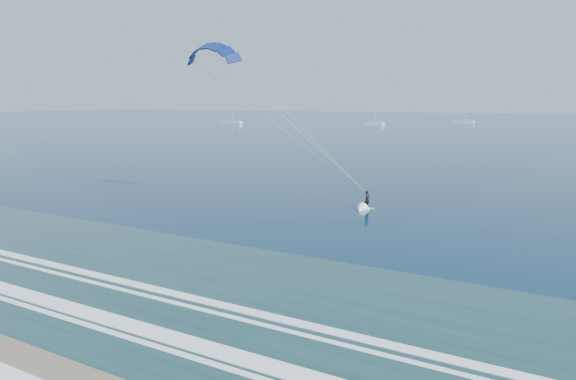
% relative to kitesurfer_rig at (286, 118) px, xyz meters
% --- Properties ---
extents(kitesurfer_rig, '(19.61, 6.99, 16.88)m').
position_rel_kitesurfer_rig_xyz_m(kitesurfer_rig, '(0.00, 0.00, 0.00)').
color(kitesurfer_rig, '#95DC19').
rests_on(kitesurfer_rig, ground).
extents(sailboat_0, '(9.78, 2.40, 13.15)m').
position_rel_kitesurfer_rig_xyz_m(sailboat_0, '(-109.40, 144.20, -7.87)').
color(sailboat_0, white).
rests_on(sailboat_0, ground).
extents(sailboat_1, '(7.75, 2.40, 10.77)m').
position_rel_kitesurfer_rig_xyz_m(sailboat_1, '(-49.74, 162.77, -7.89)').
color(sailboat_1, white).
rests_on(sailboat_1, ground).
extents(sailboat_2, '(8.57, 2.40, 11.57)m').
position_rel_kitesurfer_rig_xyz_m(sailboat_2, '(-20.16, 197.08, -7.89)').
color(sailboat_2, white).
rests_on(sailboat_2, ground).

